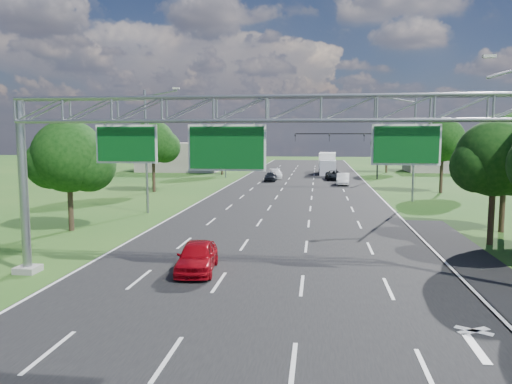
% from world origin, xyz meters
% --- Properties ---
extents(ground, '(220.00, 220.00, 0.00)m').
position_xyz_m(ground, '(0.00, 30.00, 0.00)').
color(ground, '#1F4E17').
rests_on(ground, ground).
extents(road, '(18.00, 180.00, 0.02)m').
position_xyz_m(road, '(0.00, 30.00, 0.00)').
color(road, black).
rests_on(road, ground).
extents(road_flare, '(3.00, 30.00, 0.02)m').
position_xyz_m(road_flare, '(10.20, 14.00, 0.00)').
color(road_flare, black).
rests_on(road_flare, ground).
extents(sign_gantry, '(23.50, 1.00, 9.56)m').
position_xyz_m(sign_gantry, '(0.33, 12.00, 6.89)').
color(sign_gantry, gray).
rests_on(sign_gantry, ground).
extents(traffic_signal, '(12.21, 0.24, 7.00)m').
position_xyz_m(traffic_signal, '(7.48, 65.00, 5.17)').
color(traffic_signal, black).
rests_on(traffic_signal, ground).
extents(streetlight_l_near, '(2.97, 0.22, 10.16)m').
position_xyz_m(streetlight_l_near, '(-11.30, 30.00, 5.58)').
color(streetlight_l_near, gray).
rests_on(streetlight_l_near, ground).
extents(streetlight_l_far, '(2.97, 0.22, 10.16)m').
position_xyz_m(streetlight_l_far, '(-11.30, 65.00, 5.58)').
color(streetlight_l_far, gray).
rests_on(streetlight_l_far, ground).
extents(streetlight_r_mid, '(2.97, 0.22, 10.16)m').
position_xyz_m(streetlight_r_mid, '(11.30, 40.00, 5.58)').
color(streetlight_r_mid, gray).
rests_on(streetlight_r_mid, ground).
extents(tree_verge_la, '(5.76, 4.80, 7.40)m').
position_xyz_m(tree_verge_la, '(-13.92, 22.04, 4.76)').
color(tree_verge_la, '#2D2116').
rests_on(tree_verge_la, ground).
extents(tree_verge_lb, '(5.76, 4.80, 8.06)m').
position_xyz_m(tree_verge_lb, '(-15.92, 45.04, 5.41)').
color(tree_verge_lb, '#2D2116').
rests_on(tree_verge_lb, ground).
extents(tree_verge_lc, '(5.76, 4.80, 7.62)m').
position_xyz_m(tree_verge_lc, '(-12.92, 70.04, 4.98)').
color(tree_verge_lc, '#2D2116').
rests_on(tree_verge_lc, ground).
extents(tree_verge_rd, '(5.76, 4.80, 8.28)m').
position_xyz_m(tree_verge_rd, '(16.08, 48.04, 5.63)').
color(tree_verge_rd, '#2D2116').
rests_on(tree_verge_rd, ground).
extents(tree_verge_re, '(5.76, 4.80, 7.84)m').
position_xyz_m(tree_verge_re, '(14.08, 78.04, 5.20)').
color(tree_verge_re, '#2D2116').
rests_on(tree_verge_re, ground).
extents(building_left, '(14.00, 10.00, 5.00)m').
position_xyz_m(building_left, '(-22.00, 78.00, 2.50)').
color(building_left, gray).
rests_on(building_left, ground).
extents(building_right, '(12.00, 9.00, 4.00)m').
position_xyz_m(building_right, '(24.00, 82.00, 2.00)').
color(building_right, gray).
rests_on(building_right, ground).
extents(red_coupe, '(2.12, 4.40, 1.45)m').
position_xyz_m(red_coupe, '(-3.17, 13.12, 0.73)').
color(red_coupe, '#A70712').
rests_on(red_coupe, ground).
extents(car_queue_a, '(2.44, 4.82, 1.34)m').
position_xyz_m(car_queue_a, '(-3.86, 64.59, 0.67)').
color(car_queue_a, white).
rests_on(car_queue_a, ground).
extents(car_queue_b, '(2.53, 4.92, 1.33)m').
position_xyz_m(car_queue_b, '(4.71, 62.69, 0.66)').
color(car_queue_b, black).
rests_on(car_queue_b, ground).
extents(car_queue_c, '(1.61, 3.90, 1.32)m').
position_xyz_m(car_queue_c, '(-4.10, 59.51, 0.66)').
color(car_queue_c, black).
rests_on(car_queue_c, ground).
extents(car_queue_d, '(1.83, 4.59, 1.49)m').
position_xyz_m(car_queue_d, '(5.64, 55.82, 0.74)').
color(car_queue_d, white).
rests_on(car_queue_d, ground).
extents(box_truck, '(2.86, 9.21, 3.46)m').
position_xyz_m(box_truck, '(3.95, 73.93, 1.66)').
color(box_truck, white).
rests_on(box_truck, ground).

